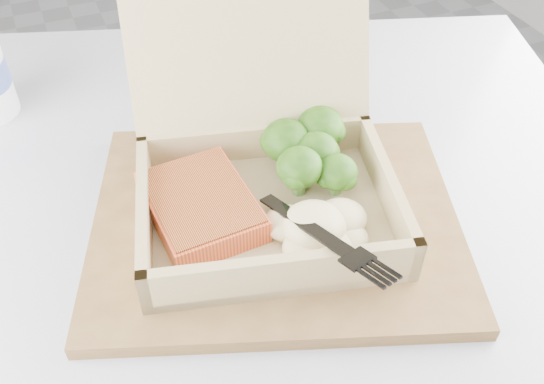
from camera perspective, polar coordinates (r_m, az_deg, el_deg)
name	(u,v)px	position (r m, az deg, el deg)	size (l,w,h in m)	color
cafe_table	(248,341)	(0.75, -2.31, -13.87)	(1.06, 1.06, 0.74)	black
serving_tray	(276,221)	(0.60, 0.34, -2.71)	(0.35, 0.28, 0.02)	brown
takeout_container	(261,149)	(0.58, -1.01, 4.03)	(0.30, 0.31, 0.21)	tan
salmon_fillet	(201,206)	(0.57, -6.72, -1.35)	(0.09, 0.12, 0.02)	#F4572F
broccoli_pile	(316,157)	(0.61, 4.18, 3.30)	(0.12, 0.12, 0.04)	#3E751A
mashed_potatoes	(314,225)	(0.55, 3.97, -3.15)	(0.09, 0.08, 0.03)	#F9E7A1
plastic_fork	(289,209)	(0.54, 1.59, -1.59)	(0.06, 0.17, 0.03)	black
receipt	(240,119)	(0.73, -3.07, 6.92)	(0.07, 0.13, 0.00)	white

